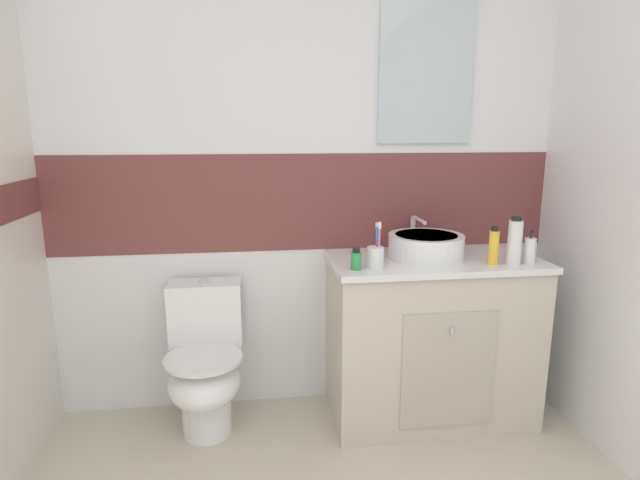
{
  "coord_description": "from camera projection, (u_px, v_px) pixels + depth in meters",
  "views": [
    {
      "loc": [
        -0.28,
        -0.21,
        1.48
      ],
      "look_at": [
        0.0,
        1.91,
        1.01
      ],
      "focal_mm": 28.7,
      "sensor_mm": 36.0,
      "label": 1
    }
  ],
  "objects": [
    {
      "name": "wall_back_tiled",
      "position": [
        308.0,
        171.0,
        2.66
      ],
      "size": [
        3.2,
        0.2,
        2.5
      ],
      "color": "white",
      "rests_on": "ground_plane"
    },
    {
      "name": "toothbrush_cup",
      "position": [
        376.0,
        255.0,
        2.34
      ],
      "size": [
        0.08,
        0.08,
        0.21
      ],
      "color": "white",
      "rests_on": "vanity_cabinet"
    },
    {
      "name": "deodorant_spray_can",
      "position": [
        494.0,
        246.0,
        2.39
      ],
      "size": [
        0.05,
        0.05,
        0.18
      ],
      "color": "yellow",
      "rests_on": "vanity_cabinet"
    },
    {
      "name": "shampoo_bottle_tall",
      "position": [
        515.0,
        242.0,
        2.38
      ],
      "size": [
        0.07,
        0.07,
        0.23
      ],
      "color": "white",
      "rests_on": "vanity_cabinet"
    },
    {
      "name": "vanity_cabinet",
      "position": [
        430.0,
        338.0,
        2.62
      ],
      "size": [
        1.03,
        0.54,
        0.85
      ],
      "color": "beige",
      "rests_on": "ground_plane"
    },
    {
      "name": "soap_dispenser",
      "position": [
        530.0,
        250.0,
        2.41
      ],
      "size": [
        0.05,
        0.05,
        0.16
      ],
      "color": "white",
      "rests_on": "vanity_cabinet"
    },
    {
      "name": "sink_basin",
      "position": [
        426.0,
        245.0,
        2.52
      ],
      "size": [
        0.37,
        0.42,
        0.18
      ],
      "color": "white",
      "rests_on": "vanity_cabinet"
    },
    {
      "name": "toilet",
      "position": [
        205.0,
        365.0,
        2.5
      ],
      "size": [
        0.37,
        0.5,
        0.74
      ],
      "color": "white",
      "rests_on": "ground_plane"
    },
    {
      "name": "lotion_bottle_short",
      "position": [
        356.0,
        260.0,
        2.31
      ],
      "size": [
        0.05,
        0.05,
        0.1
      ],
      "color": "green",
      "rests_on": "vanity_cabinet"
    }
  ]
}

